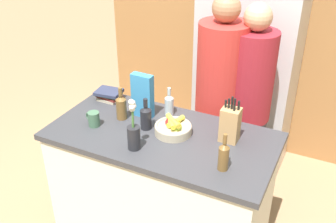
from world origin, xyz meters
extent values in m
cube|color=silver|center=(0.00, 0.00, 0.45)|extent=(1.44, 0.73, 0.89)
cube|color=#38383D|center=(0.00, 0.00, 0.91)|extent=(1.50, 0.76, 0.04)
cube|color=#9E6B3D|center=(0.00, 1.61, 1.30)|extent=(2.70, 0.12, 2.60)
cube|color=#B7B7BC|center=(0.22, 1.25, 0.98)|extent=(0.82, 0.60, 1.97)
cylinder|color=#B7B7BC|center=(0.16, 0.94, 1.08)|extent=(0.02, 0.02, 1.08)
cylinder|color=tan|center=(0.06, 0.04, 0.96)|extent=(0.25, 0.25, 0.05)
torus|color=tan|center=(0.06, 0.04, 0.99)|extent=(0.25, 0.25, 0.02)
sphere|color=red|center=(0.04, 0.05, 1.00)|extent=(0.07, 0.07, 0.07)
sphere|color=red|center=(0.06, 0.04, 1.00)|extent=(0.08, 0.08, 0.08)
sphere|color=#99B233|center=(0.09, 0.02, 1.00)|extent=(0.07, 0.07, 0.07)
sphere|color=red|center=(0.07, 0.04, 1.00)|extent=(0.07, 0.07, 0.07)
cylinder|color=yellow|center=(0.07, 0.07, 1.01)|extent=(0.07, 0.15, 0.03)
cylinder|color=yellow|center=(0.05, 0.04, 1.02)|extent=(0.13, 0.15, 0.03)
cylinder|color=yellow|center=(0.07, 0.03, 1.03)|extent=(0.14, 0.12, 0.03)
cube|color=tan|center=(0.42, 0.12, 1.05)|extent=(0.12, 0.10, 0.23)
cylinder|color=black|center=(0.38, 0.13, 1.18)|extent=(0.01, 0.01, 0.06)
cylinder|color=black|center=(0.40, 0.12, 1.19)|extent=(0.01, 0.01, 0.07)
cylinder|color=black|center=(0.42, 0.12, 1.20)|extent=(0.01, 0.01, 0.09)
cylinder|color=black|center=(0.44, 0.11, 1.20)|extent=(0.01, 0.01, 0.09)
cylinder|color=black|center=(0.46, 0.13, 1.19)|extent=(0.01, 0.01, 0.07)
cylinder|color=#232328|center=(-0.08, -0.22, 1.01)|extent=(0.08, 0.08, 0.15)
cylinder|color=#477538|center=(-0.07, -0.22, 1.17)|extent=(0.01, 0.01, 0.17)
sphere|color=white|center=(-0.07, -0.22, 1.26)|extent=(0.03, 0.03, 0.03)
cylinder|color=#477538|center=(-0.07, -0.22, 1.16)|extent=(0.01, 0.01, 0.15)
sphere|color=white|center=(-0.07, -0.22, 1.23)|extent=(0.04, 0.04, 0.04)
cylinder|color=#477538|center=(-0.08, -0.22, 1.15)|extent=(0.01, 0.01, 0.12)
sphere|color=white|center=(-0.08, -0.21, 1.21)|extent=(0.04, 0.04, 0.04)
cylinder|color=#477538|center=(-0.08, -0.22, 1.15)|extent=(0.01, 0.01, 0.13)
sphere|color=white|center=(-0.09, -0.22, 1.21)|extent=(0.02, 0.02, 0.02)
cylinder|color=#477538|center=(-0.08, -0.22, 1.17)|extent=(0.01, 0.01, 0.17)
sphere|color=white|center=(-0.08, -0.23, 1.26)|extent=(0.03, 0.03, 0.03)
cylinder|color=#477538|center=(-0.08, -0.23, 1.16)|extent=(0.01, 0.01, 0.14)
sphere|color=white|center=(-0.08, -0.23, 1.23)|extent=(0.04, 0.04, 0.04)
cube|color=teal|center=(-0.23, 0.16, 1.09)|extent=(0.16, 0.07, 0.32)
cylinder|color=#42664C|center=(-0.46, -0.11, 0.98)|extent=(0.08, 0.08, 0.10)
torus|color=#42664C|center=(-0.50, -0.10, 0.99)|extent=(0.07, 0.03, 0.07)
cube|color=#B7A88E|center=(-0.58, 0.26, 0.94)|extent=(0.16, 0.13, 0.02)
cube|color=maroon|center=(-0.58, 0.26, 0.96)|extent=(0.19, 0.14, 0.02)
cube|color=#3D6047|center=(-0.59, 0.26, 0.98)|extent=(0.19, 0.13, 0.02)
cube|color=#2D334C|center=(-0.58, 0.25, 1.00)|extent=(0.20, 0.17, 0.02)
cylinder|color=brown|center=(0.48, -0.18, 1.01)|extent=(0.06, 0.06, 0.15)
cone|color=brown|center=(0.48, -0.18, 1.09)|extent=(0.06, 0.06, 0.03)
cylinder|color=brown|center=(0.48, -0.18, 1.14)|extent=(0.02, 0.02, 0.06)
cylinder|color=#B2BCC1|center=(-0.07, 0.26, 1.00)|extent=(0.06, 0.06, 0.13)
cone|color=#B2BCC1|center=(-0.07, 0.26, 1.07)|extent=(0.06, 0.06, 0.02)
cylinder|color=#B2BCC1|center=(-0.07, 0.26, 1.11)|extent=(0.02, 0.02, 0.05)
cylinder|color=brown|center=(-0.34, 0.06, 1.01)|extent=(0.07, 0.07, 0.15)
cone|color=brown|center=(-0.34, 0.06, 1.09)|extent=(0.07, 0.07, 0.03)
cylinder|color=brown|center=(-0.34, 0.06, 1.14)|extent=(0.03, 0.03, 0.06)
cylinder|color=black|center=(-0.13, 0.02, 1.00)|extent=(0.08, 0.08, 0.14)
cone|color=black|center=(-0.13, 0.02, 1.08)|extent=(0.08, 0.08, 0.03)
cylinder|color=black|center=(-0.13, 0.02, 1.13)|extent=(0.03, 0.03, 0.06)
cube|color=#383842|center=(0.18, 0.64, 0.42)|extent=(0.32, 0.24, 0.83)
cylinder|color=red|center=(0.18, 0.64, 1.18)|extent=(0.38, 0.38, 0.70)
sphere|color=#996B4C|center=(0.18, 0.64, 1.63)|extent=(0.20, 0.20, 0.20)
cube|color=#383842|center=(0.39, 0.68, 0.41)|extent=(0.30, 0.25, 0.81)
cylinder|color=maroon|center=(0.39, 0.68, 1.15)|extent=(0.33, 0.33, 0.68)
sphere|color=tan|center=(0.39, 0.68, 1.59)|extent=(0.20, 0.20, 0.20)
camera|label=1|loc=(0.99, -1.94, 2.33)|focal=42.00mm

